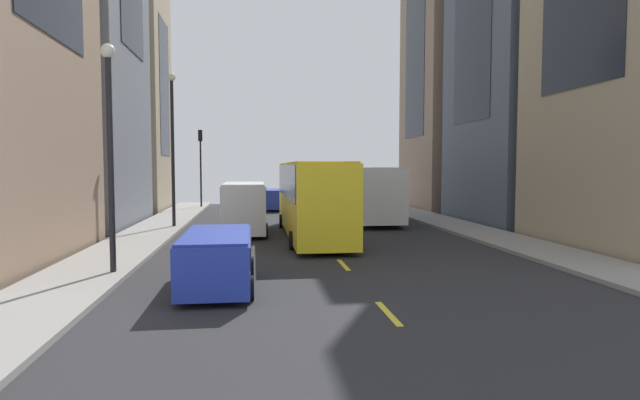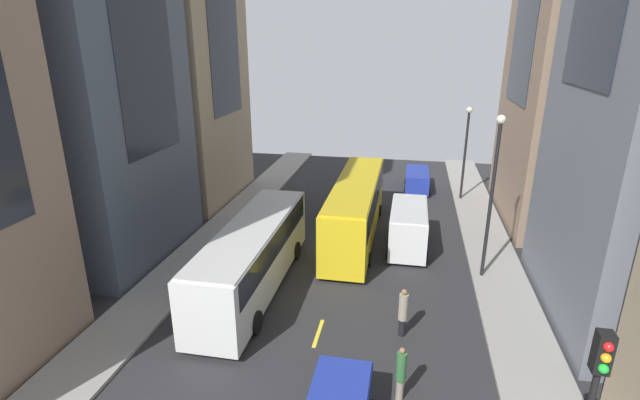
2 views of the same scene
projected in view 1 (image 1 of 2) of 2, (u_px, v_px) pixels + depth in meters
The scene contains 22 objects.
ground_plane at pixel (313, 233), 26.83m from camera, with size 43.31×43.31×0.00m, color #28282B.
sidewalk_west at pixel (466, 229), 27.89m from camera, with size 2.78×44.00×0.15m, color gray.
sidewalk_east at pixel (148, 234), 25.77m from camera, with size 2.78×44.00×0.15m, color gray.
lane_stripe_0 at pixel (287, 204), 47.62m from camera, with size 0.16×2.00×0.01m, color yellow.
lane_stripe_1 at pixel (292, 209), 41.68m from camera, with size 0.16×2.00×0.01m, color yellow.
lane_stripe_2 at pixel (298, 216), 35.74m from camera, with size 0.16×2.00×0.01m, color yellow.
lane_stripe_3 at pixel (307, 226), 29.80m from camera, with size 0.16×2.00×0.01m, color yellow.
lane_stripe_4 at pixel (321, 241), 23.87m from camera, with size 0.16×2.00×0.01m, color yellow.
lane_stripe_5 at pixel (343, 265), 17.93m from camera, with size 0.16×2.00×0.01m, color yellow.
lane_stripe_6 at pixel (388, 313), 11.99m from camera, with size 0.16×2.00×0.01m, color yellow.
building_west_0 at pixel (462, 50), 41.97m from camera, with size 7.88×8.68×25.67m.
building_east_0 at pixel (120, 88), 40.03m from camera, with size 6.78×7.72×18.97m.
city_bus_white at pixel (363, 189), 33.04m from camera, with size 2.80×11.45×3.35m.
streetcar_yellow at pixel (311, 193), 25.18m from camera, with size 2.70×12.51×3.59m.
delivery_van_white at pixel (244, 204), 26.04m from camera, with size 2.25×5.11×2.58m.
car_blue_0 at pixel (271, 198), 40.96m from camera, with size 2.02×4.37×1.61m.
car_blue_1 at pixel (217, 256), 14.44m from camera, with size 2.02×4.54×1.55m.
pedestrian_waiting_curb at pixel (247, 201), 34.67m from camera, with size 0.39×0.39×2.16m.
pedestrian_crossing_near at pixel (248, 198), 38.38m from camera, with size 0.34×0.34×2.10m.
traffic_light_near_corner at pixel (201, 154), 42.26m from camera, with size 0.32×0.44×6.23m.
streetlamp_near at pixel (110, 133), 15.79m from camera, with size 0.44×0.44×6.93m.
streetlamp_far at pixel (172, 135), 28.15m from camera, with size 0.44×0.44×8.28m.
Camera 1 is at (3.07, 26.50, 3.37)m, focal length 29.22 mm.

